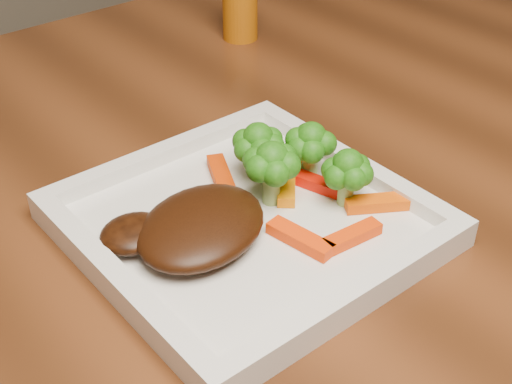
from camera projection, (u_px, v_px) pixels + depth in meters
dining_table at (333, 345)px, 1.00m from camera, size 1.60×0.90×0.75m
plate at (247, 226)px, 0.61m from camera, size 0.27×0.27×0.01m
steak at (201, 226)px, 0.57m from camera, size 0.14×0.13×0.03m
broccoli_0 at (258, 145)px, 0.64m from camera, size 0.07×0.07×0.07m
broccoli_1 at (311, 146)px, 0.64m from camera, size 0.06×0.06×0.06m
broccoli_2 at (347, 175)px, 0.61m from camera, size 0.06×0.06×0.06m
broccoli_3 at (272, 172)px, 0.61m from camera, size 0.06×0.06×0.06m
carrot_0 at (352, 236)px, 0.58m from camera, size 0.05×0.02×0.01m
carrot_1 at (380, 203)px, 0.62m from camera, size 0.06×0.05×0.01m
carrot_2 at (300, 238)px, 0.58m from camera, size 0.03×0.06×0.01m
carrot_3 at (300, 156)px, 0.68m from camera, size 0.05×0.04×0.01m
carrot_4 at (221, 175)px, 0.65m from camera, size 0.04×0.06×0.01m
carrot_5 at (321, 185)px, 0.64m from camera, size 0.03×0.05×0.01m
carrot_6 at (287, 185)px, 0.64m from camera, size 0.05×0.05×0.01m
spice_shaker at (240, 5)px, 0.93m from camera, size 0.06×0.06×0.09m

